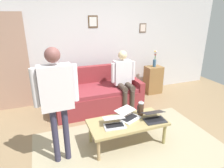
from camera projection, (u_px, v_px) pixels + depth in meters
ground_plane at (128, 145)px, 3.18m from camera, size 7.68×7.68×0.00m
area_rug at (129, 146)px, 3.16m from camera, size 2.95×1.76×0.01m
back_wall at (91, 43)px, 4.64m from camera, size 7.04×0.11×2.70m
interior_door at (8, 64)px, 4.08m from camera, size 0.82×0.09×2.05m
couch at (97, 95)px, 4.36m from camera, size 1.85×0.90×0.88m
coffee_table at (127, 124)px, 3.13m from camera, size 1.24×0.59×0.40m
laptop_left at (129, 116)px, 3.20m from camera, size 0.43×0.43×0.13m
laptop_center at (114, 123)px, 2.98m from camera, size 0.36×0.32×0.13m
laptop_right at (154, 117)px, 3.14m from camera, size 0.36×0.31×0.15m
french_press at (141, 108)px, 3.28m from camera, size 0.11×0.09×0.26m
side_shelf at (153, 80)px, 5.15m from camera, size 0.42×0.32×0.72m
flower_vase at (155, 60)px, 4.97m from camera, size 0.10×0.08×0.42m
person_standing at (56, 93)px, 2.52m from camera, size 0.58×0.19×1.65m
person_seated at (124, 77)px, 4.19m from camera, size 0.55×0.51×1.28m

